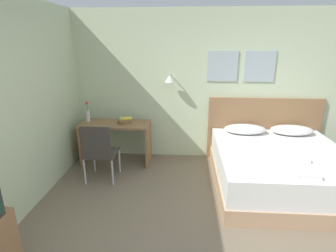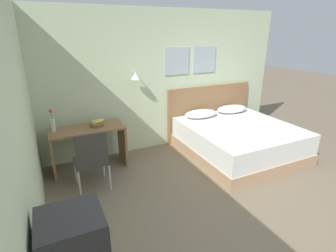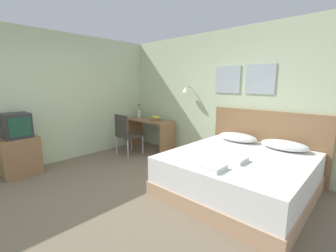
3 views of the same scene
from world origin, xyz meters
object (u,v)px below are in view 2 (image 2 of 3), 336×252
television (73,242)px  desk (88,140)px  pillow_left (201,114)px  flower_vase (53,123)px  bed (239,140)px  pillow_right (232,109)px  folded_towel_near_foot (255,128)px  desk_chair (92,158)px  fruit_bowl (97,124)px  headboard (209,112)px  folded_towel_mid_bed (271,138)px

television → desk: bearing=79.1°
pillow_left → flower_vase: 2.77m
bed → pillow_right: size_ratio=2.80×
pillow_right → flower_vase: size_ratio=1.94×
folded_towel_near_foot → desk_chair: 2.82m
bed → fruit_bowl: (-2.49, 0.69, 0.50)m
fruit_bowl → desk: bearing=-174.0°
desk_chair → television: bearing=-102.7°
bed → flower_vase: (-3.15, 0.74, 0.59)m
folded_towel_near_foot → desk: desk is taller
pillow_left → pillow_right: same height
pillow_left → flower_vase: bearing=179.9°
pillow_left → flower_vase: flower_vase is taller
pillow_left → pillow_right: (0.79, 0.00, 0.00)m
folded_towel_near_foot → desk_chair: (-2.80, 0.26, -0.08)m
bed → headboard: (-0.00, 1.02, 0.28)m
pillow_left → folded_towel_near_foot: size_ratio=2.56×
desk → flower_vase: 0.62m
desk_chair → pillow_right: bearing=13.9°
bed → desk_chair: (-2.73, -0.04, 0.25)m
bed → television: bearing=-147.6°
pillow_left → desk: size_ratio=0.59×
desk → flower_vase: flower_vase is taller
bed → folded_towel_near_foot: folded_towel_near_foot is taller
pillow_right → desk: desk is taller
pillow_right → desk_chair: (-3.12, -0.77, -0.13)m
bed → folded_towel_near_foot: size_ratio=7.19×
folded_towel_near_foot → pillow_left: bearing=114.5°
headboard → flower_vase: size_ratio=5.52×
desk_chair → television: size_ratio=2.14×
folded_towel_mid_bed → pillow_right: bearing=75.5°
pillow_left → folded_towel_mid_bed: 1.54m
desk → television: (-0.52, -2.68, 0.38)m
desk_chair → television: 2.06m
headboard → pillow_right: 0.49m
pillow_left → desk: 2.27m
pillow_left → desk: (-2.26, -0.07, -0.14)m
folded_towel_mid_bed → television: television is taller
bed → flower_vase: flower_vase is taller
folded_towel_near_foot → fruit_bowl: bearing=159.0°
pillow_right → television: bearing=-142.4°
pillow_left → flower_vase: (-2.76, 0.00, 0.21)m
folded_towel_mid_bed → desk: desk is taller
headboard → folded_towel_mid_bed: size_ratio=7.36×
pillow_left → folded_towel_mid_bed: pillow_left is taller
bed → pillow_right: 0.92m
headboard → desk: 2.68m
flower_vase → television: bearing=-90.3°
headboard → folded_towel_near_foot: size_ratio=7.29×
headboard → pillow_left: bearing=-144.4°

